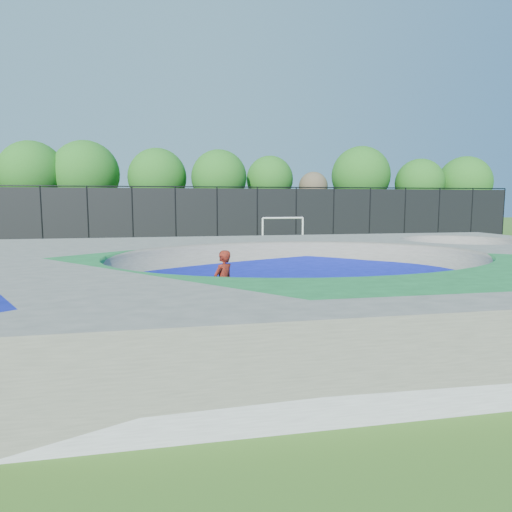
% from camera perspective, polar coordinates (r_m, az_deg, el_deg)
% --- Properties ---
extents(ground, '(120.00, 120.00, 0.00)m').
position_cam_1_polar(ground, '(13.30, 5.56, -6.18)').
color(ground, '#335D19').
rests_on(ground, ground).
extents(skate_deck, '(22.00, 14.00, 1.50)m').
position_cam_1_polar(skate_deck, '(13.15, 5.60, -2.99)').
color(skate_deck, gray).
rests_on(skate_deck, ground).
extents(skater, '(0.76, 0.74, 1.76)m').
position_cam_1_polar(skater, '(11.73, -4.11, -3.55)').
color(skater, red).
rests_on(skater, ground).
extents(skateboard, '(0.76, 0.63, 0.05)m').
position_cam_1_polar(skateboard, '(11.91, -4.07, -7.59)').
color(skateboard, black).
rests_on(skateboard, ground).
extents(soccer_goal, '(2.90, 0.12, 1.92)m').
position_cam_1_polar(soccer_goal, '(30.74, 3.38, 3.79)').
color(soccer_goal, silver).
rests_on(soccer_goal, ground).
extents(fence, '(48.09, 0.09, 4.04)m').
position_cam_1_polar(fence, '(33.61, -4.88, 5.36)').
color(fence, black).
rests_on(fence, ground).
extents(treeline, '(52.71, 6.89, 8.31)m').
position_cam_1_polar(treeline, '(38.75, -10.51, 9.78)').
color(treeline, '#462F23').
rests_on(treeline, ground).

